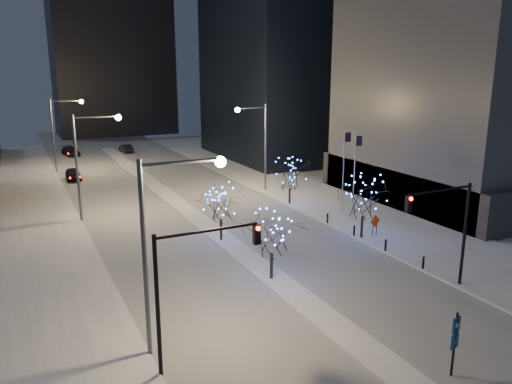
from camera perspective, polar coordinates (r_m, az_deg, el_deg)
ground at (r=29.04m, az=9.26°, el=-15.11°), size 160.00×160.00×0.00m
road at (r=59.15m, az=-10.69°, el=0.05°), size 20.00×130.00×0.02m
median at (r=54.47m, az=-9.26°, el=-1.03°), size 2.00×80.00×0.15m
east_sidewalk at (r=52.32m, az=10.04°, el=-1.69°), size 10.00×90.00×0.15m
west_sidewalk at (r=42.80m, az=-23.39°, el=-6.24°), size 8.00×90.00×0.15m
midrise_block at (r=62.37m, az=26.47°, el=13.48°), size 30.00×22.00×30.00m
plinth at (r=63.52m, az=25.21°, el=1.74°), size 30.00×24.00×4.00m
horizon_block at (r=114.61m, az=-16.33°, el=16.97°), size 24.00×14.00×42.00m
street_lamp_w_near at (r=24.46m, az=-10.36°, el=-4.19°), size 4.40×0.56×10.00m
street_lamp_w_mid at (r=48.43m, az=-18.66°, el=4.32°), size 4.40×0.56×10.00m
street_lamp_w_far at (r=73.09m, az=-21.44°, el=7.14°), size 4.40×0.56×10.00m
street_lamp_east at (r=56.89m, az=0.29°, el=6.35°), size 3.90×0.56×10.00m
traffic_signal_west at (r=23.42m, az=-7.59°, el=-9.48°), size 5.26×0.43×7.00m
traffic_signal_east at (r=33.53m, az=21.17°, el=-3.04°), size 5.26×0.43×7.00m
flagpoles at (r=48.14m, az=10.63°, el=2.70°), size 1.35×2.60×8.00m
bollards at (r=41.81m, az=12.81°, el=-5.10°), size 0.16×12.16×0.90m
car_near at (r=68.31m, az=-20.17°, el=1.93°), size 1.86×4.44×1.50m
car_mid at (r=88.05m, az=-14.64°, el=4.85°), size 1.74×4.31×1.39m
car_far at (r=87.48m, az=-20.43°, el=4.38°), size 2.83×5.24×1.44m
holiday_tree_median_near at (r=33.26m, az=1.81°, el=-4.74°), size 4.66×4.66×4.90m
holiday_tree_median_far at (r=40.87m, az=-4.06°, el=-1.36°), size 3.60×3.60×4.69m
holiday_tree_plaza_near at (r=42.18m, az=12.17°, el=-0.71°), size 5.04×5.04×5.29m
holiday_tree_plaza_far at (r=51.99m, az=3.90°, el=1.95°), size 4.20×4.20×4.80m
wayfinding_sign at (r=25.59m, az=21.79°, el=-15.20°), size 0.58×0.21×3.24m
construction_sign at (r=43.39m, az=13.44°, el=-3.49°), size 1.13×0.21×1.87m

